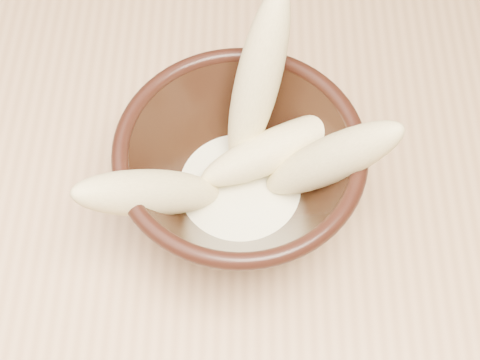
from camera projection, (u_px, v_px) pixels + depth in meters
The scene contains 7 objects.
table at pixel (220, 147), 0.68m from camera, with size 1.20×0.80×0.75m.
bowl at pixel (240, 175), 0.51m from camera, with size 0.18×0.18×0.10m.
milk_puddle at pixel (240, 190), 0.53m from camera, with size 0.10×0.10×0.01m, color beige.
banana_upright at pixel (258, 81), 0.49m from camera, with size 0.03×0.03×0.15m, color tan.
banana_left at pixel (152, 193), 0.47m from camera, with size 0.03×0.03×0.13m, color tan.
banana_right at pixel (330, 160), 0.48m from camera, with size 0.03×0.03×0.13m, color tan.
banana_across at pixel (281, 147), 0.51m from camera, with size 0.03×0.03×0.13m, color tan.
Camera 1 is at (0.02, -0.36, 1.25)m, focal length 50.00 mm.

